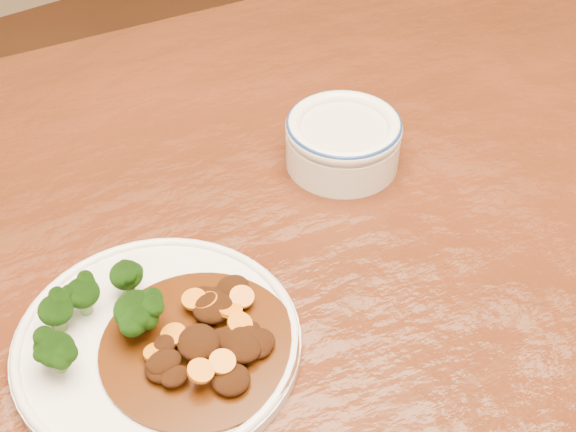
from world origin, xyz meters
TOP-DOWN VIEW (x-y plane):
  - dining_table at (0.00, 0.00)m, footprint 1.60×1.09m
  - dinner_plate at (-0.20, -0.02)m, footprint 0.23×0.23m
  - broccoli_florets at (-0.23, 0.01)m, footprint 0.11×0.08m
  - mince_stew at (-0.17, -0.05)m, footprint 0.16×0.16m
  - dip_bowl at (0.06, 0.09)m, footprint 0.12×0.12m

SIDE VIEW (x-z plane):
  - dining_table at x=0.00m, z-range 0.30..1.05m
  - dinner_plate at x=-0.20m, z-range 0.75..0.76m
  - mince_stew at x=-0.17m, z-range 0.76..0.78m
  - dip_bowl at x=0.06m, z-range 0.75..0.81m
  - broccoli_florets at x=-0.23m, z-range 0.76..0.80m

